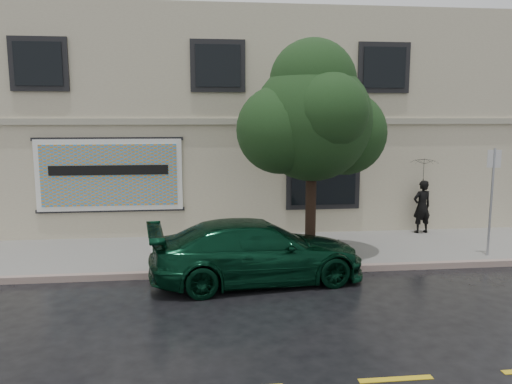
{
  "coord_description": "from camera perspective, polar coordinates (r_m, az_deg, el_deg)",
  "views": [
    {
      "loc": [
        -0.56,
        -9.94,
        3.77
      ],
      "look_at": [
        0.81,
        2.2,
        1.9
      ],
      "focal_mm": 35.0,
      "sensor_mm": 36.0,
      "label": 1
    }
  ],
  "objects": [
    {
      "name": "ground",
      "position": [
        10.65,
        -3.06,
        -12.04
      ],
      "size": [
        90.0,
        90.0,
        0.0
      ],
      "primitive_type": "plane",
      "color": "black",
      "rests_on": "ground"
    },
    {
      "name": "sidewalk",
      "position": [
        13.71,
        -3.87,
        -6.93
      ],
      "size": [
        20.0,
        3.5,
        0.15
      ],
      "primitive_type": "cube",
      "color": "gray",
      "rests_on": "ground"
    },
    {
      "name": "curb",
      "position": [
        12.03,
        -3.49,
        -9.18
      ],
      "size": [
        20.0,
        0.18,
        0.16
      ],
      "primitive_type": "cube",
      "color": "gray",
      "rests_on": "ground"
    },
    {
      "name": "building",
      "position": [
        18.94,
        -4.77,
        7.88
      ],
      "size": [
        20.0,
        8.12,
        7.0
      ],
      "color": "beige",
      "rests_on": "ground"
    },
    {
      "name": "billboard",
      "position": [
        15.19,
        -16.4,
        1.88
      ],
      "size": [
        4.3,
        0.16,
        2.2
      ],
      "color": "white",
      "rests_on": "ground"
    },
    {
      "name": "car",
      "position": [
        11.45,
        0.16,
        -6.77
      ],
      "size": [
        5.12,
        2.77,
        1.42
      ],
      "primitive_type": "imported",
      "rotation": [
        0.0,
        0.0,
        1.7
      ],
      "color": "black",
      "rests_on": "ground"
    },
    {
      "name": "pedestrian",
      "position": [
        16.3,
        18.43,
        -1.6
      ],
      "size": [
        0.66,
        0.49,
        1.65
      ],
      "primitive_type": "imported",
      "rotation": [
        0.0,
        0.0,
        3.31
      ],
      "color": "black",
      "rests_on": "sidewalk"
    },
    {
      "name": "umbrella",
      "position": [
        16.14,
        18.63,
        2.46
      ],
      "size": [
        1.16,
        1.16,
        0.67
      ],
      "primitive_type": "imported",
      "rotation": [
        0.0,
        0.0,
        -0.34
      ],
      "color": "black",
      "rests_on": "pedestrian"
    },
    {
      "name": "street_tree",
      "position": [
        12.45,
        6.43,
        7.99
      ],
      "size": [
        2.96,
        2.96,
        4.97
      ],
      "color": "#312015",
      "rests_on": "sidewalk"
    },
    {
      "name": "fire_hydrant",
      "position": [
        13.17,
        -11.47,
        -5.72
      ],
      "size": [
        0.32,
        0.3,
        0.77
      ],
      "rotation": [
        0.0,
        0.0,
        -0.01
      ],
      "color": "white",
      "rests_on": "sidewalk"
    },
    {
      "name": "sign_pole",
      "position": [
        14.17,
        25.34,
        -0.05
      ],
      "size": [
        0.34,
        0.07,
        2.8
      ],
      "rotation": [
        0.0,
        0.0,
        -0.15
      ],
      "color": "#A0A2A9",
      "rests_on": "sidewalk"
    }
  ]
}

